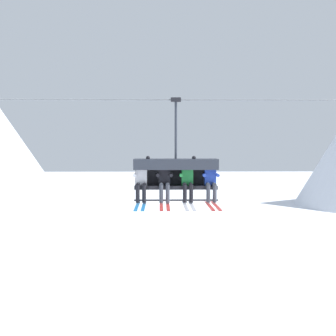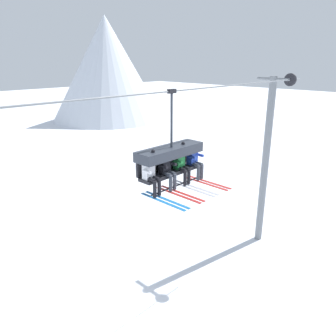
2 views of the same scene
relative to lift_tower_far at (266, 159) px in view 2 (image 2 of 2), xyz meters
name	(u,v)px [view 2 (image 2 of 2)]	position (x,y,z in m)	size (l,w,h in m)	color
ground_plane	(125,336)	(-9.22, 0.02, -4.48)	(200.00, 200.00, 0.00)	silver
mountain_peak_east	(107,69)	(16.81, 36.25, 3.30)	(17.53, 17.53, 15.57)	silver
lift_tower_far	(266,159)	(0.00, 0.00, 0.00)	(0.36, 1.88, 8.64)	slate
lift_cable	(162,92)	(-8.09, -0.78, 3.87)	(18.18, 0.05, 0.05)	slate
chairlift_chair	(170,156)	(-7.70, -0.71, 1.93)	(2.37, 0.74, 2.87)	#232328
skier_white	(152,174)	(-8.67, -0.92, 1.65)	(0.48, 1.70, 1.34)	silver
skier_black	(168,169)	(-8.02, -0.93, 1.63)	(0.46, 1.70, 1.23)	black
skier_green	(182,164)	(-7.37, -0.92, 1.65)	(0.48, 1.70, 1.34)	#23843D
skier_blue	(195,160)	(-6.73, -0.93, 1.63)	(0.46, 1.70, 1.23)	#2847B7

